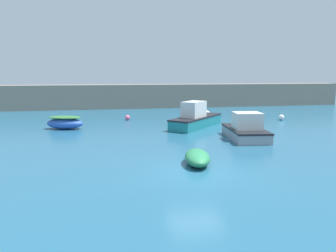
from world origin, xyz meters
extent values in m
cube|color=#235B7A|center=(0.00, 0.00, -0.10)|extent=(120.00, 120.00, 0.20)
cube|color=gray|center=(0.00, 27.81, 1.47)|extent=(55.33, 2.61, 2.94)
ellipsoid|color=#287A4C|center=(0.39, 1.11, 0.34)|extent=(1.67, 2.80, 0.67)
ellipsoid|color=#2D56B7|center=(-6.98, 12.89, 0.43)|extent=(3.21, 2.27, 0.87)
ellipsoid|color=#337238|center=(-6.98, 12.89, 0.92)|extent=(2.89, 2.04, 0.24)
ellipsoid|color=white|center=(5.56, 16.57, 0.41)|extent=(2.05, 2.18, 0.82)
cube|color=teal|center=(3.38, 11.75, 0.38)|extent=(5.36, 5.55, 0.76)
cube|color=black|center=(3.38, 11.75, 0.82)|extent=(5.47, 5.67, 0.12)
cube|color=silver|center=(3.08, 11.42, 1.44)|extent=(2.36, 2.39, 1.36)
cube|color=gray|center=(5.30, 6.56, 0.30)|extent=(2.68, 4.65, 0.60)
cube|color=black|center=(5.30, 6.56, 0.66)|extent=(2.73, 4.75, 0.12)
cube|color=silver|center=(5.26, 6.23, 1.20)|extent=(1.90, 1.71, 1.20)
sphere|color=#EA668C|center=(-1.80, 16.92, 0.24)|extent=(0.48, 0.48, 0.48)
sphere|color=white|center=(12.29, 14.06, 0.26)|extent=(0.53, 0.53, 0.53)
camera|label=1|loc=(-3.94, -13.58, 4.33)|focal=35.00mm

